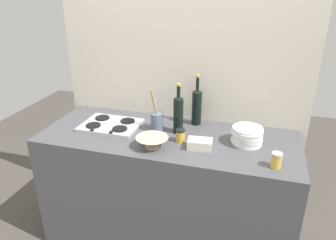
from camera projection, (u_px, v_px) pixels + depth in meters
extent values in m
plane|color=#47423D|center=(168.00, 235.00, 2.64)|extent=(6.00, 6.00, 0.00)
cube|color=#4C4C51|center=(168.00, 189.00, 2.46)|extent=(1.80, 0.70, 0.90)
cube|color=beige|center=(182.00, 98.00, 2.55)|extent=(1.90, 0.06, 2.10)
cube|color=#B2B2B7|center=(111.00, 125.00, 2.41)|extent=(0.42, 0.32, 0.02)
cylinder|color=black|center=(93.00, 125.00, 2.37)|extent=(0.11, 0.11, 0.01)
cylinder|color=black|center=(120.00, 129.00, 2.32)|extent=(0.11, 0.11, 0.01)
cylinder|color=black|center=(102.00, 118.00, 2.50)|extent=(0.11, 0.11, 0.01)
cylinder|color=black|center=(128.00, 121.00, 2.44)|extent=(0.11, 0.11, 0.01)
cylinder|color=black|center=(92.00, 130.00, 2.29)|extent=(0.02, 0.02, 0.02)
cylinder|color=black|center=(111.00, 132.00, 2.26)|extent=(0.02, 0.02, 0.02)
cylinder|color=white|center=(246.00, 143.00, 2.17)|extent=(0.20, 0.20, 0.01)
cylinder|color=white|center=(246.00, 140.00, 2.16)|extent=(0.20, 0.20, 0.01)
cylinder|color=white|center=(247.00, 139.00, 2.16)|extent=(0.20, 0.20, 0.01)
cylinder|color=white|center=(247.00, 137.00, 2.15)|extent=(0.20, 0.20, 0.01)
cylinder|color=white|center=(247.00, 135.00, 2.14)|extent=(0.20, 0.20, 0.01)
cylinder|color=white|center=(247.00, 133.00, 2.14)|extent=(0.20, 0.20, 0.01)
cylinder|color=white|center=(248.00, 131.00, 2.13)|extent=(0.20, 0.20, 0.01)
cylinder|color=white|center=(248.00, 129.00, 2.13)|extent=(0.20, 0.20, 0.01)
cylinder|color=black|center=(178.00, 116.00, 2.28)|extent=(0.07, 0.07, 0.25)
cone|color=black|center=(179.00, 97.00, 2.22)|extent=(0.07, 0.07, 0.02)
cylinder|color=black|center=(179.00, 91.00, 2.21)|extent=(0.03, 0.03, 0.07)
cylinder|color=gold|center=(179.00, 85.00, 2.19)|extent=(0.03, 0.03, 0.02)
cylinder|color=black|center=(197.00, 108.00, 2.42)|extent=(0.07, 0.07, 0.25)
cone|color=black|center=(197.00, 91.00, 2.36)|extent=(0.07, 0.07, 0.03)
cylinder|color=black|center=(198.00, 83.00, 2.34)|extent=(0.02, 0.02, 0.09)
cylinder|color=gold|center=(198.00, 76.00, 2.32)|extent=(0.03, 0.03, 0.02)
cylinder|color=beige|center=(152.00, 146.00, 2.12)|extent=(0.10, 0.10, 0.01)
cone|color=beige|center=(152.00, 142.00, 2.11)|extent=(0.21, 0.21, 0.06)
cube|color=silver|center=(200.00, 144.00, 2.10)|extent=(0.17, 0.12, 0.06)
cylinder|color=slate|center=(157.00, 122.00, 2.33)|extent=(0.09, 0.09, 0.13)
cylinder|color=#B7B7B2|center=(155.00, 106.00, 2.30)|extent=(0.04, 0.04, 0.26)
cylinder|color=#997247|center=(155.00, 107.00, 2.28)|extent=(0.06, 0.04, 0.26)
cylinder|color=gold|center=(180.00, 136.00, 2.19)|extent=(0.06, 0.06, 0.08)
cylinder|color=black|center=(181.00, 130.00, 2.17)|extent=(0.06, 0.06, 0.01)
cylinder|color=gold|center=(276.00, 161.00, 1.88)|extent=(0.06, 0.06, 0.08)
cylinder|color=beige|center=(277.00, 154.00, 1.86)|extent=(0.06, 0.06, 0.01)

